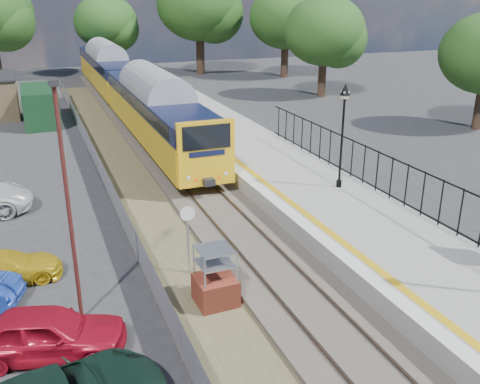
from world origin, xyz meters
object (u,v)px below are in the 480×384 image
brick_plinth (215,278)px  speed_sign (188,229)px  car_yellow (4,268)px  train (126,84)px  carpark_lamp (67,192)px  victorian_lamp_north (344,112)px  car_red (47,333)px

brick_plinth → speed_sign: size_ratio=0.77×
speed_sign → car_yellow: 6.20m
train → carpark_lamp: (-6.45, -28.21, 1.67)m
victorian_lamp_north → brick_plinth: 10.25m
carpark_lamp → speed_sign: bearing=20.8°
victorian_lamp_north → brick_plinth: (-7.80, -5.73, -3.37)m
carpark_lamp → car_yellow: bearing=124.0°
brick_plinth → car_yellow: brick_plinth is taller
car_red → car_yellow: size_ratio=1.12×
victorian_lamp_north → speed_sign: victorian_lamp_north is taller
train → speed_sign: train is taller
victorian_lamp_north → train: victorian_lamp_north is taller
victorian_lamp_north → train: bearing=102.9°
train → speed_sign: (-2.73, -26.79, -0.66)m
victorian_lamp_north → speed_sign: 9.20m
train → speed_sign: 26.94m
victorian_lamp_north → brick_plinth: victorian_lamp_north is taller
speed_sign → car_yellow: speed_sign is taller
brick_plinth → speed_sign: (-0.23, 2.09, 0.76)m
car_yellow → victorian_lamp_north: bearing=-80.8°
victorian_lamp_north → brick_plinth: size_ratio=2.38×
brick_plinth → car_yellow: bearing=147.8°
brick_plinth → car_red: size_ratio=0.47×
speed_sign → car_yellow: bearing=168.7°
victorian_lamp_north → carpark_lamp: size_ratio=0.65×
victorian_lamp_north → carpark_lamp: (-11.75, -5.05, -0.29)m
carpark_lamp → victorian_lamp_north: bearing=23.3°
carpark_lamp → train: bearing=77.1°
train → car_yellow: size_ratio=11.18×
victorian_lamp_north → car_yellow: 14.51m
victorian_lamp_north → speed_sign: (-8.03, -3.64, -2.62)m
victorian_lamp_north → train: (-5.30, 23.16, -1.96)m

